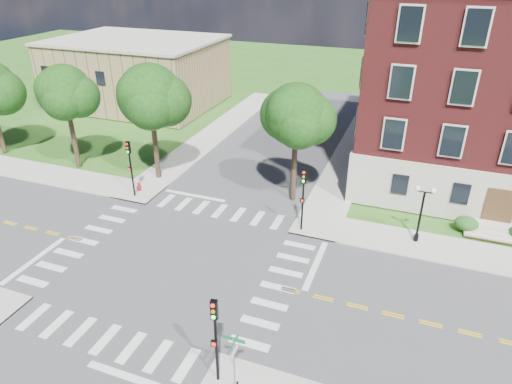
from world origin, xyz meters
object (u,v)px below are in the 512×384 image
(traffic_signal_nw, at_px, (130,162))
(twin_lamp_west, at_px, (421,211))
(traffic_signal_se, at_px, (215,331))
(traffic_signal_ne, at_px, (303,192))
(street_sign_pole, at_px, (234,353))
(fire_hydrant, at_px, (139,187))

(traffic_signal_nw, distance_m, twin_lamp_west, 22.37)
(traffic_signal_se, height_order, traffic_signal_ne, same)
(traffic_signal_ne, relative_size, street_sign_pole, 1.55)
(traffic_signal_se, distance_m, traffic_signal_nw, 20.27)
(traffic_signal_nw, height_order, street_sign_pole, traffic_signal_nw)
(twin_lamp_west, bearing_deg, fire_hydrant, -179.36)
(traffic_signal_ne, xyz_separation_m, twin_lamp_west, (7.93, 1.38, -0.66))
(twin_lamp_west, bearing_deg, traffic_signal_nw, -176.92)
(twin_lamp_west, distance_m, street_sign_pole, 17.24)
(traffic_signal_se, bearing_deg, fire_hydrant, 133.20)
(traffic_signal_se, relative_size, fire_hydrant, 6.40)
(twin_lamp_west, xyz_separation_m, fire_hydrant, (-22.46, -0.25, -2.06))
(traffic_signal_se, distance_m, twin_lamp_west, 17.56)
(twin_lamp_west, height_order, street_sign_pole, twin_lamp_west)
(twin_lamp_west, xyz_separation_m, street_sign_pole, (-7.15, -15.69, -0.21))
(traffic_signal_se, distance_m, fire_hydrant, 21.22)
(traffic_signal_ne, relative_size, twin_lamp_west, 1.13)
(traffic_signal_nw, xyz_separation_m, twin_lamp_west, (22.33, 1.20, -0.66))
(traffic_signal_ne, height_order, fire_hydrant, traffic_signal_ne)
(traffic_signal_se, bearing_deg, street_sign_pole, -5.95)
(street_sign_pole, xyz_separation_m, fire_hydrant, (-15.32, 15.43, -1.84))
(traffic_signal_nw, bearing_deg, fire_hydrant, 98.22)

